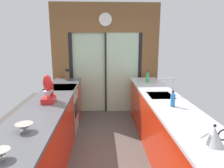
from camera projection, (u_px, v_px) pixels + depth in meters
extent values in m
cube|color=#4C4742|center=(108.00, 145.00, 3.68)|extent=(5.04, 7.60, 0.02)
cube|color=brown|center=(105.00, 18.00, 4.93)|extent=(2.64, 0.08, 0.70)
cube|color=#B2D1AD|center=(89.00, 73.00, 5.22)|extent=(0.80, 0.02, 2.00)
cube|color=#B2D1AD|center=(122.00, 73.00, 5.22)|extent=(0.80, 0.02, 2.00)
cube|color=black|center=(72.00, 73.00, 5.18)|extent=(0.08, 0.10, 2.00)
cube|color=black|center=(139.00, 73.00, 5.26)|extent=(0.08, 0.10, 2.00)
cube|color=black|center=(106.00, 73.00, 5.22)|extent=(0.04, 0.10, 2.00)
cube|color=brown|center=(61.00, 74.00, 5.17)|extent=(0.42, 0.08, 2.00)
cube|color=brown|center=(149.00, 73.00, 5.27)|extent=(0.42, 0.08, 2.00)
cylinder|color=white|center=(105.00, 19.00, 4.88)|extent=(0.30, 0.03, 0.30)
torus|color=beige|center=(105.00, 19.00, 4.88)|extent=(0.32, 0.02, 0.32)
cube|color=red|center=(39.00, 151.00, 2.63)|extent=(0.58, 2.55, 0.88)
cube|color=red|center=(67.00, 101.00, 4.78)|extent=(0.58, 0.65, 0.88)
cube|color=#4C4C51|center=(49.00, 102.00, 3.15)|extent=(0.62, 3.80, 0.04)
cube|color=red|center=(165.00, 128.00, 3.33)|extent=(0.58, 3.80, 0.88)
cube|color=#BCBCC1|center=(166.00, 101.00, 3.23)|extent=(0.62, 3.80, 0.04)
cube|color=#B7BABC|center=(160.00, 97.00, 3.48)|extent=(0.40, 0.48, 0.05)
cylinder|color=#B7BABC|center=(173.00, 87.00, 3.45)|extent=(0.02, 0.02, 0.29)
cylinder|color=#B7BABC|center=(168.00, 79.00, 3.42)|extent=(0.18, 0.02, 0.02)
cube|color=#B7BABC|center=(62.00, 110.00, 4.17)|extent=(0.58, 0.60, 0.88)
cube|color=black|center=(77.00, 108.00, 4.18)|extent=(0.01, 0.48, 0.28)
cube|color=black|center=(61.00, 88.00, 4.07)|extent=(0.58, 0.60, 0.03)
cylinder|color=#B7BABC|center=(75.00, 95.00, 3.93)|extent=(0.02, 0.04, 0.04)
cylinder|color=#B7BABC|center=(76.00, 93.00, 4.11)|extent=(0.02, 0.04, 0.04)
cylinder|color=#B7BABC|center=(77.00, 90.00, 4.28)|extent=(0.02, 0.04, 0.04)
cylinder|color=gray|center=(1.00, 158.00, 1.62)|extent=(0.07, 0.07, 0.01)
cone|color=gray|center=(1.00, 154.00, 1.62)|extent=(0.15, 0.15, 0.07)
cylinder|color=gray|center=(25.00, 131.00, 2.11)|extent=(0.08, 0.08, 0.01)
cone|color=gray|center=(24.00, 127.00, 2.10)|extent=(0.18, 0.18, 0.07)
cube|color=brown|center=(67.00, 76.00, 4.75)|extent=(0.08, 0.14, 0.20)
cylinder|color=black|center=(66.00, 71.00, 4.73)|extent=(0.02, 0.02, 0.06)
cylinder|color=black|center=(66.00, 70.00, 4.73)|extent=(0.02, 0.02, 0.08)
cylinder|color=black|center=(67.00, 70.00, 4.73)|extent=(0.02, 0.02, 0.08)
cylinder|color=black|center=(68.00, 71.00, 4.73)|extent=(0.02, 0.02, 0.06)
cylinder|color=black|center=(69.00, 70.00, 4.73)|extent=(0.02, 0.02, 0.08)
cube|color=red|center=(49.00, 100.00, 3.07)|extent=(0.17, 0.26, 0.08)
cube|color=red|center=(50.00, 89.00, 3.14)|extent=(0.10, 0.08, 0.20)
ellipsoid|color=red|center=(47.00, 83.00, 3.01)|extent=(0.13, 0.12, 0.24)
cone|color=#B7BABC|center=(48.00, 95.00, 3.02)|extent=(0.15, 0.15, 0.13)
cone|color=#B7BABC|center=(214.00, 136.00, 1.82)|extent=(0.19, 0.19, 0.17)
sphere|color=black|center=(215.00, 126.00, 1.80)|extent=(0.03, 0.03, 0.03)
cylinder|color=#B7BABC|center=(205.00, 135.00, 1.81)|extent=(0.08, 0.02, 0.07)
torus|color=black|center=(224.00, 135.00, 1.82)|extent=(0.11, 0.01, 0.11)
cylinder|color=#286BB7|center=(173.00, 100.00, 2.87)|extent=(0.07, 0.07, 0.17)
cylinder|color=#286BB7|center=(173.00, 93.00, 2.84)|extent=(0.03, 0.03, 0.04)
cylinder|color=black|center=(173.00, 91.00, 2.84)|extent=(0.04, 0.04, 0.01)
cylinder|color=#339E56|center=(147.00, 78.00, 4.45)|extent=(0.07, 0.07, 0.20)
cylinder|color=#339E56|center=(148.00, 72.00, 4.43)|extent=(0.03, 0.03, 0.04)
cylinder|color=black|center=(148.00, 71.00, 4.42)|extent=(0.04, 0.04, 0.01)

